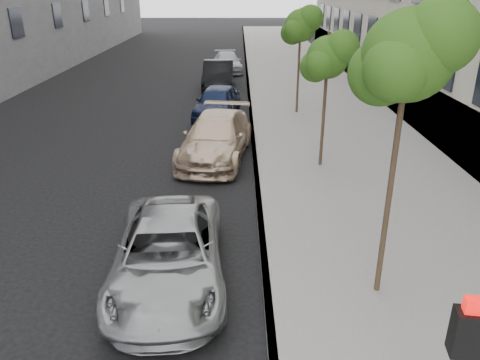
{
  "coord_description": "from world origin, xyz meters",
  "views": [
    {
      "loc": [
        0.65,
        -5.69,
        5.36
      ],
      "look_at": [
        0.68,
        3.5,
        1.5
      ],
      "focal_mm": 35.0,
      "sensor_mm": 36.0,
      "label": 1
    }
  ],
  "objects_px": {
    "minivan": "(168,254)",
    "sedan_rear": "(227,62)",
    "sedan_blue": "(217,102)",
    "sedan_black": "(218,75)",
    "tree_far": "(301,26)",
    "suv": "(216,137)",
    "tree_near": "(410,56)",
    "tree_mid": "(329,57)"
  },
  "relations": [
    {
      "from": "suv",
      "to": "sedan_rear",
      "type": "bearing_deg",
      "value": 97.81
    },
    {
      "from": "tree_mid",
      "to": "sedan_rear",
      "type": "distance_m",
      "value": 18.2
    },
    {
      "from": "tree_near",
      "to": "suv",
      "type": "xyz_separation_m",
      "value": [
        -3.33,
        7.53,
        -3.65
      ]
    },
    {
      "from": "tree_near",
      "to": "suv",
      "type": "height_order",
      "value": "tree_near"
    },
    {
      "from": "tree_near",
      "to": "sedan_black",
      "type": "distance_m",
      "value": 19.27
    },
    {
      "from": "tree_far",
      "to": "sedan_black",
      "type": "relative_size",
      "value": 0.98
    },
    {
      "from": "tree_far",
      "to": "suv",
      "type": "relative_size",
      "value": 0.92
    },
    {
      "from": "minivan",
      "to": "sedan_black",
      "type": "xyz_separation_m",
      "value": [
        0.23,
        18.11,
        0.13
      ]
    },
    {
      "from": "sedan_blue",
      "to": "sedan_black",
      "type": "height_order",
      "value": "sedan_black"
    },
    {
      "from": "sedan_black",
      "to": "sedan_rear",
      "type": "height_order",
      "value": "sedan_black"
    },
    {
      "from": "suv",
      "to": "sedan_blue",
      "type": "distance_m",
      "value": 5.1
    },
    {
      "from": "tree_far",
      "to": "sedan_rear",
      "type": "xyz_separation_m",
      "value": [
        -3.33,
        11.17,
        -3.17
      ]
    },
    {
      "from": "tree_mid",
      "to": "minivan",
      "type": "distance_m",
      "value": 7.73
    },
    {
      "from": "suv",
      "to": "sedan_blue",
      "type": "height_order",
      "value": "suv"
    },
    {
      "from": "tree_far",
      "to": "sedan_black",
      "type": "bearing_deg",
      "value": 123.56
    },
    {
      "from": "tree_far",
      "to": "sedan_rear",
      "type": "distance_m",
      "value": 12.08
    },
    {
      "from": "sedan_blue",
      "to": "sedan_rear",
      "type": "height_order",
      "value": "sedan_blue"
    },
    {
      "from": "tree_mid",
      "to": "sedan_black",
      "type": "relative_size",
      "value": 0.89
    },
    {
      "from": "tree_far",
      "to": "suv",
      "type": "height_order",
      "value": "tree_far"
    },
    {
      "from": "tree_mid",
      "to": "tree_far",
      "type": "bearing_deg",
      "value": 90.0
    },
    {
      "from": "tree_far",
      "to": "tree_near",
      "type": "bearing_deg",
      "value": -90.0
    },
    {
      "from": "sedan_black",
      "to": "suv",
      "type": "bearing_deg",
      "value": -88.42
    },
    {
      "from": "tree_near",
      "to": "tree_mid",
      "type": "bearing_deg",
      "value": 90.0
    },
    {
      "from": "tree_near",
      "to": "tree_far",
      "type": "xyz_separation_m",
      "value": [
        -0.0,
        13.0,
        -0.58
      ]
    },
    {
      "from": "tree_near",
      "to": "suv",
      "type": "relative_size",
      "value": 1.04
    },
    {
      "from": "suv",
      "to": "sedan_rear",
      "type": "height_order",
      "value": "suv"
    },
    {
      "from": "minivan",
      "to": "sedan_black",
      "type": "relative_size",
      "value": 0.98
    },
    {
      "from": "minivan",
      "to": "sedan_rear",
      "type": "height_order",
      "value": "minivan"
    },
    {
      "from": "tree_near",
      "to": "minivan",
      "type": "distance_m",
      "value": 5.43
    },
    {
      "from": "tree_far",
      "to": "suv",
      "type": "distance_m",
      "value": 7.1
    },
    {
      "from": "sedan_black",
      "to": "tree_near",
      "type": "bearing_deg",
      "value": -79.06
    },
    {
      "from": "tree_mid",
      "to": "sedan_blue",
      "type": "height_order",
      "value": "tree_mid"
    },
    {
      "from": "tree_near",
      "to": "tree_far",
      "type": "relative_size",
      "value": 1.14
    },
    {
      "from": "tree_near",
      "to": "minivan",
      "type": "height_order",
      "value": "tree_near"
    },
    {
      "from": "tree_near",
      "to": "sedan_black",
      "type": "bearing_deg",
      "value": 101.24
    },
    {
      "from": "tree_near",
      "to": "minivan",
      "type": "xyz_separation_m",
      "value": [
        -3.92,
        0.46,
        -3.74
      ]
    },
    {
      "from": "minivan",
      "to": "suv",
      "type": "distance_m",
      "value": 7.1
    },
    {
      "from": "minivan",
      "to": "sedan_blue",
      "type": "bearing_deg",
      "value": 84.06
    },
    {
      "from": "suv",
      "to": "sedan_blue",
      "type": "relative_size",
      "value": 1.22
    },
    {
      "from": "tree_near",
      "to": "sedan_rear",
      "type": "xyz_separation_m",
      "value": [
        -3.33,
        24.17,
        -3.75
      ]
    },
    {
      "from": "tree_far",
      "to": "sedan_rear",
      "type": "height_order",
      "value": "tree_far"
    },
    {
      "from": "sedan_rear",
      "to": "sedan_blue",
      "type": "bearing_deg",
      "value": -96.5
    }
  ]
}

